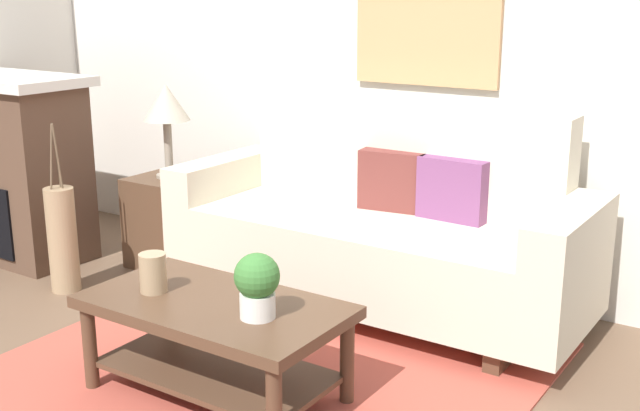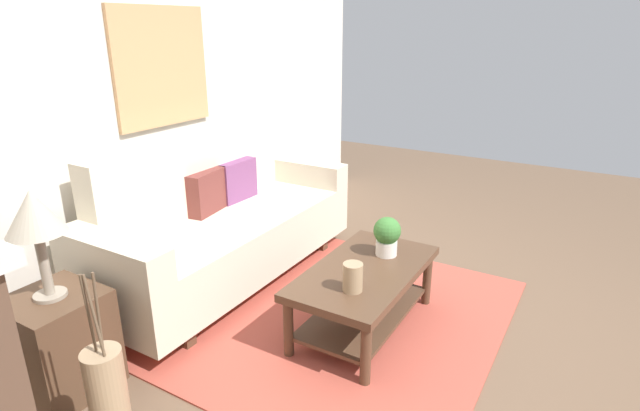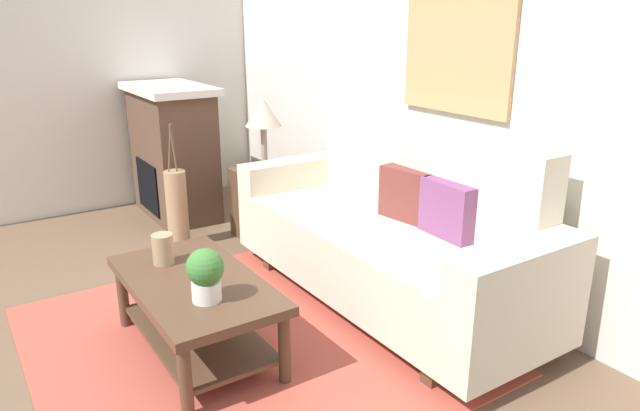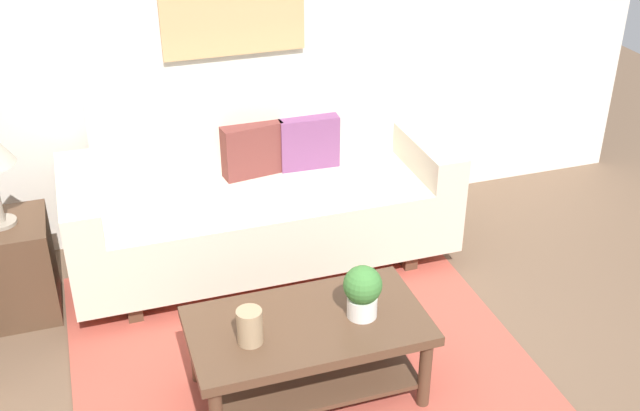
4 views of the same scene
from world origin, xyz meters
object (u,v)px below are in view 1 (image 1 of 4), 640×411
Objects in this scene: tabletop_vase at (153,273)px; table_lamp at (166,106)px; potted_plant_tabletop at (257,283)px; side_table at (172,221)px; couch at (380,231)px; coffee_table at (215,327)px; throw_pillow_maroon at (393,181)px; throw_pillow_plum at (453,189)px; fireplace at (15,167)px; framed_painting at (427,7)px; floor_vase at (63,240)px.

tabletop_vase is 0.29× the size of table_lamp.
potted_plant_tabletop reaches higher than side_table.
coffee_table is at bearing -93.98° from couch.
throw_pillow_maroon is 1.47m from table_lamp.
couch is 6.19× the size of throw_pillow_plum.
potted_plant_tabletop is (0.25, -0.03, 0.26)m from coffee_table.
throw_pillow_maroon is at bearing 75.40° from tabletop_vase.
tabletop_vase is 1.60m from side_table.
throw_pillow_plum is 0.31× the size of fireplace.
throw_pillow_maroon and throw_pillow_plum have the same top height.
framed_painting reaches higher than throw_pillow_plum.
coffee_table is (-0.43, -1.36, -0.37)m from throw_pillow_plum.
tabletop_vase is 1.37m from floor_vase.
side_table is 0.93× the size of floor_vase.
side_table is (-1.41, -0.10, -0.15)m from couch.
floor_vase is (-1.62, -0.77, -0.13)m from couch.
potted_plant_tabletop is at bearing -16.68° from fireplace.
throw_pillow_plum is 0.64× the size of side_table.
couch is at bearing 97.51° from potted_plant_tabletop.
couch is 1.53m from table_lamp.
table_lamp is at bearing 143.65° from potted_plant_tabletop.
table_lamp reaches higher than coffee_table.
fireplace is 1.93× the size of floor_vase.
side_table is (-1.04, 1.19, -0.23)m from tabletop_vase.
potted_plant_tabletop is 0.44× the size of floor_vase.
floor_vase is at bearing -151.06° from throw_pillow_maroon.
throw_pillow_plum is 0.63× the size of table_lamp.
throw_pillow_plum is at bearing -44.46° from framed_painting.
side_table is at bearing -170.80° from throw_pillow_maroon.
side_table is at bearing 72.94° from floor_vase.
fireplace is 1.36× the size of framed_painting.
couch is at bearing 86.02° from coffee_table.
side_table is 0.98× the size of table_lamp.
throw_pillow_plum is (0.35, 0.13, 0.25)m from couch.
framed_painting is at bearing 21.95° from table_lamp.
fireplace is at bearing -167.67° from couch.
coffee_table is 1.93× the size of table_lamp.
floor_vase reaches higher than tabletop_vase.
potted_plant_tabletop is at bearing -15.57° from floor_vase.
throw_pillow_maroon is at bearing 15.22° from fireplace.
throw_pillow_maroon is at bearing 180.00° from throw_pillow_plum.
table_lamp is at bearing 139.61° from coffee_table.
fireplace reaches higher than throw_pillow_plum.
coffee_table is at bearing -16.85° from floor_vase.
throw_pillow_plum is at bearing 72.32° from coffee_table.
floor_vase is (-0.20, -0.67, -0.69)m from table_lamp.
tabletop_vase is 1.65m from table_lamp.
table_lamp is 0.67× the size of framed_painting.
coffee_table is 1.96× the size of side_table.
framed_painting is (0.09, 1.70, 1.26)m from coffee_table.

